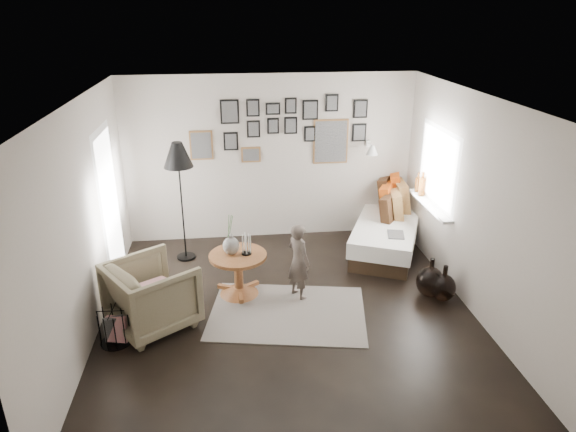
{
  "coord_description": "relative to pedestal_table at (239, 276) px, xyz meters",
  "views": [
    {
      "loc": [
        -0.66,
        -5.34,
        3.51
      ],
      "look_at": [
        0.05,
        0.5,
        1.1
      ],
      "focal_mm": 32.0,
      "sensor_mm": 36.0,
      "label": 1
    }
  ],
  "objects": [
    {
      "name": "magazine_on_daybed",
      "position": [
        2.28,
        0.58,
        0.2
      ],
      "size": [
        0.3,
        0.36,
        0.02
      ],
      "primitive_type": "cube",
      "rotation": [
        0.0,
        0.0,
        -0.25
      ],
      "color": "black",
      "rests_on": "daybed"
    },
    {
      "name": "floor_lamp",
      "position": [
        -0.76,
        1.15,
        1.26
      ],
      "size": [
        0.41,
        0.41,
        1.78
      ],
      "rotation": [
        0.0,
        0.0,
        0.23
      ],
      "color": "black",
      "rests_on": "ground"
    },
    {
      "name": "wall_left",
      "position": [
        -1.66,
        -0.55,
        1.03
      ],
      "size": [
        0.0,
        4.8,
        4.8
      ],
      "primitive_type": "plane",
      "rotation": [
        1.57,
        0.0,
        1.57
      ],
      "color": "#AFA599",
      "rests_on": "ground"
    },
    {
      "name": "daybed",
      "position": [
        2.33,
        1.23,
        0.06
      ],
      "size": [
        1.63,
        2.22,
        1.01
      ],
      "rotation": [
        0.0,
        0.0,
        -0.42
      ],
      "color": "black",
      "rests_on": "ground"
    },
    {
      "name": "ceiling",
      "position": [
        0.59,
        -0.55,
        2.33
      ],
      "size": [
        4.8,
        4.8,
        0.0
      ],
      "primitive_type": "plane",
      "rotation": [
        3.14,
        0.0,
        0.0
      ],
      "color": "white",
      "rests_on": "wall_back"
    },
    {
      "name": "armchair_cushion",
      "position": [
        -0.99,
        -0.53,
        0.21
      ],
      "size": [
        0.52,
        0.52,
        0.17
      ],
      "primitive_type": "cube",
      "rotation": [
        -0.21,
        0.0,
        0.57
      ],
      "color": "silver",
      "rests_on": "armchair"
    },
    {
      "name": "vase",
      "position": [
        -0.08,
        0.02,
        0.47
      ],
      "size": [
        0.21,
        0.21,
        0.53
      ],
      "color": "black",
      "rests_on": "pedestal_table"
    },
    {
      "name": "wall_back",
      "position": [
        0.59,
        1.85,
        1.03
      ],
      "size": [
        4.5,
        0.0,
        4.5
      ],
      "primitive_type": "plane",
      "rotation": [
        1.57,
        0.0,
        0.0
      ],
      "color": "#AFA599",
      "rests_on": "ground"
    },
    {
      "name": "armchair",
      "position": [
        -1.02,
        -0.58,
        0.14
      ],
      "size": [
        1.23,
        1.23,
        0.82
      ],
      "primitive_type": "imported",
      "rotation": [
        0.0,
        0.0,
        2.17
      ],
      "color": "#6D6349",
      "rests_on": "ground"
    },
    {
      "name": "gallery_wall",
      "position": [
        0.88,
        1.83,
        1.47
      ],
      "size": [
        2.74,
        0.03,
        1.08
      ],
      "color": "brown",
      "rests_on": "wall_back"
    },
    {
      "name": "ground",
      "position": [
        0.59,
        -0.55,
        -0.27
      ],
      "size": [
        4.8,
        4.8,
        0.0
      ],
      "primitive_type": "plane",
      "color": "black",
      "rests_on": "ground"
    },
    {
      "name": "wall_sconce",
      "position": [
        2.14,
        1.58,
        1.19
      ],
      "size": [
        0.18,
        0.36,
        0.16
      ],
      "color": "white",
      "rests_on": "wall_back"
    },
    {
      "name": "wall_right",
      "position": [
        2.84,
        -0.55,
        1.03
      ],
      "size": [
        0.0,
        4.8,
        4.8
      ],
      "primitive_type": "plane",
      "rotation": [
        1.57,
        0.0,
        -1.57
      ],
      "color": "#AFA599",
      "rests_on": "ground"
    },
    {
      "name": "door_left",
      "position": [
        -1.65,
        0.65,
        0.78
      ],
      "size": [
        0.0,
        2.14,
        2.14
      ],
      "color": "white",
      "rests_on": "wall_left"
    },
    {
      "name": "child",
      "position": [
        0.76,
        -0.14,
        0.24
      ],
      "size": [
        0.4,
        0.45,
        1.02
      ],
      "primitive_type": "imported",
      "rotation": [
        0.0,
        0.0,
        2.12
      ],
      "color": "#544942",
      "rests_on": "ground"
    },
    {
      "name": "rug",
      "position": [
        0.58,
        -0.53,
        -0.26
      ],
      "size": [
        2.1,
        1.65,
        0.01
      ],
      "primitive_type": "cube",
      "rotation": [
        0.0,
        0.0,
        -0.19
      ],
      "color": "beige",
      "rests_on": "ground"
    },
    {
      "name": "demijohn_large",
      "position": [
        2.46,
        -0.34,
        -0.06
      ],
      "size": [
        0.36,
        0.36,
        0.54
      ],
      "color": "black",
      "rests_on": "ground"
    },
    {
      "name": "magazine_basket",
      "position": [
        -1.41,
        -0.88,
        -0.07
      ],
      "size": [
        0.35,
        0.35,
        0.41
      ],
      "rotation": [
        0.0,
        0.0,
        -0.06
      ],
      "color": "black",
      "rests_on": "ground"
    },
    {
      "name": "wall_front",
      "position": [
        0.59,
        -2.95,
        1.03
      ],
      "size": [
        4.5,
        0.0,
        4.5
      ],
      "primitive_type": "plane",
      "rotation": [
        -1.57,
        0.0,
        0.0
      ],
      "color": "#AFA599",
      "rests_on": "ground"
    },
    {
      "name": "candles",
      "position": [
        0.11,
        0.0,
        0.45
      ],
      "size": [
        0.13,
        0.13,
        0.27
      ],
      "color": "black",
      "rests_on": "pedestal_table"
    },
    {
      "name": "demijohn_small",
      "position": [
        2.59,
        -0.46,
        -0.08
      ],
      "size": [
        0.32,
        0.32,
        0.49
      ],
      "color": "black",
      "rests_on": "ground"
    },
    {
      "name": "window_right",
      "position": [
        2.76,
        0.79,
        0.66
      ],
      "size": [
        0.15,
        1.32,
        1.3
      ],
      "color": "white",
      "rests_on": "wall_right"
    },
    {
      "name": "pedestal_table",
      "position": [
        0.0,
        0.0,
        0.0
      ],
      "size": [
        0.74,
        0.74,
        0.58
      ],
      "rotation": [
        0.0,
        0.0,
        0.32
      ],
      "color": "brown",
      "rests_on": "ground"
    }
  ]
}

